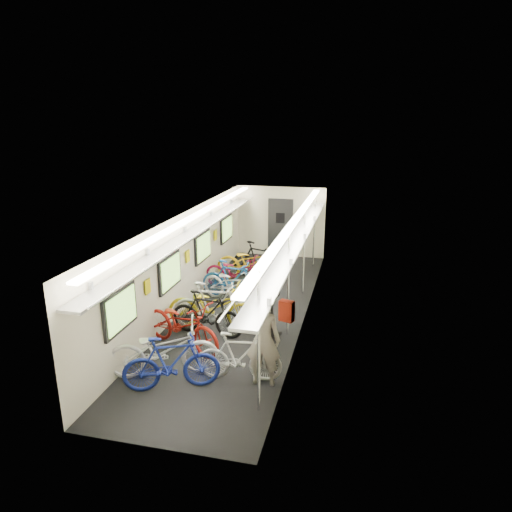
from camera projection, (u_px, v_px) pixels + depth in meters
The scene contains 16 objects.
train_car_shell at pixel (237, 239), 11.51m from camera, with size 10.00×10.00×10.00m.
bicycle_0 at pixel (163, 350), 8.29m from camera, with size 0.70×2.02×1.06m, color silver.
bicycle_1 at pixel (171, 363), 7.87m from camera, with size 0.48×1.69×1.02m, color navy.
bicycle_2 at pixel (182, 324), 9.30m from camera, with size 0.71×2.03×1.07m, color maroon.
bicycle_3 at pixel (207, 314), 9.87m from camera, with size 0.48×1.69×1.02m, color black.
bicycle_4 at pixel (212, 306), 10.18m from camera, with size 0.72×2.07×1.09m, color gold.
bicycle_5 at pixel (213, 306), 10.12m from camera, with size 0.53×1.88×1.13m, color silver.
bicycle_6 at pixel (233, 285), 11.69m from camera, with size 0.65×1.85×0.97m, color #B8B8BD.
bicycle_7 at pixel (232, 280), 11.92m from camera, with size 0.49×1.73×1.04m, color #174C8B.
bicycle_8 at pixel (236, 273), 12.56m from camera, with size 0.66×1.89×0.99m, color maroon.
bicycle_9 at pixel (259, 261), 13.34m from camera, with size 0.53×1.89×1.14m, color black.
bicycle_10 at pixel (251, 262), 13.30m from camera, with size 0.73×2.08×1.09m, color gold.
bicycle_11 at pixel (239, 357), 8.17m from camera, with size 0.44×1.55×0.93m, color silver.
passenger_near at pixel (263, 340), 7.96m from camera, with size 0.62×0.40×1.69m, color gray.
passenger_mid at pixel (265, 297), 9.89m from camera, with size 0.83×0.65×1.71m, color black.
backpack at pixel (287, 311), 8.10m from camera, with size 0.26×0.14×0.38m, color red.
Camera 1 is at (2.67, -10.02, 4.54)m, focal length 32.00 mm.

